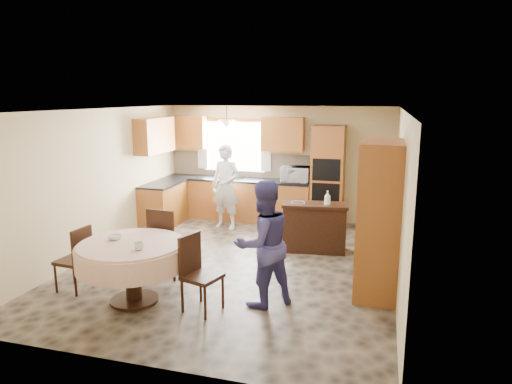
{
  "coord_description": "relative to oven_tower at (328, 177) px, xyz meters",
  "views": [
    {
      "loc": [
        2.23,
        -6.74,
        2.71
      ],
      "look_at": [
        0.26,
        0.3,
        1.17
      ],
      "focal_mm": 32.0,
      "sensor_mm": 36.0,
      "label": 1
    }
  ],
  "objects": [
    {
      "name": "pendant",
      "position": [
        -2.15,
        -0.19,
        1.06
      ],
      "size": [
        0.36,
        0.36,
        0.18
      ],
      "primitive_type": "cone",
      "rotation": [
        3.14,
        0.0,
        0.0
      ],
      "color": "beige",
      "rests_on": "ceiling"
    },
    {
      "name": "base_cab_left",
      "position": [
        -3.35,
        -0.89,
        -0.62
      ],
      "size": [
        0.6,
        1.2,
        0.88
      ],
      "primitive_type": "cube",
      "color": "#B96331",
      "rests_on": "floor"
    },
    {
      "name": "cupboard",
      "position": [
        1.07,
        -3.14,
        0.0
      ],
      "size": [
        0.56,
        1.11,
        2.12
      ],
      "primitive_type": "cube",
      "color": "#B96331",
      "rests_on": "floor"
    },
    {
      "name": "cup_table",
      "position": [
        -1.79,
        -4.59,
        -0.19
      ],
      "size": [
        0.13,
        0.13,
        0.1
      ],
      "primitive_type": "imported",
      "rotation": [
        0.0,
        0.0,
        -0.09
      ],
      "color": "#B2B2B2",
      "rests_on": "dining_table"
    },
    {
      "name": "space_heater",
      "position": [
        1.05,
        -2.42,
        -0.82
      ],
      "size": [
        0.37,
        0.27,
        0.49
      ],
      "primitive_type": "cube",
      "rotation": [
        0.0,
        0.0,
        -0.06
      ],
      "color": "black",
      "rests_on": "floor"
    },
    {
      "name": "counter_left",
      "position": [
        -3.35,
        -0.89,
        -0.16
      ],
      "size": [
        0.64,
        1.2,
        0.04
      ],
      "primitive_type": "cube",
      "color": "black",
      "rests_on": "base_cab_left"
    },
    {
      "name": "framed_picture",
      "position": [
        1.32,
        -2.11,
        0.67
      ],
      "size": [
        0.06,
        0.64,
        0.53
      ],
      "color": "gold",
      "rests_on": "wall_right"
    },
    {
      "name": "curtain_right",
      "position": [
        -1.4,
        0.24,
        0.59
      ],
      "size": [
        0.22,
        0.02,
        1.15
      ],
      "primitive_type": "cube",
      "color": "white",
      "rests_on": "wall_back"
    },
    {
      "name": "ceiling",
      "position": [
        -1.15,
        -2.69,
        1.44
      ],
      "size": [
        5.0,
        6.0,
        0.01
      ],
      "primitive_type": "cube",
      "color": "white",
      "rests_on": "wall_back"
    },
    {
      "name": "wall_left",
      "position": [
        -3.65,
        -2.69,
        0.19
      ],
      "size": [
        0.02,
        6.0,
        2.5
      ],
      "primitive_type": "cube",
      "color": "tan",
      "rests_on": "floor"
    },
    {
      "name": "wall_cab_side",
      "position": [
        -3.48,
        -0.89,
        0.85
      ],
      "size": [
        0.33,
        1.2,
        0.72
      ],
      "primitive_type": "cube",
      "color": "#BF6E2F",
      "rests_on": "wall_left"
    },
    {
      "name": "person_dining",
      "position": [
        -0.35,
        -3.99,
        -0.22
      ],
      "size": [
        1.02,
        1.02,
        1.67
      ],
      "primitive_type": "imported",
      "rotation": [
        0.0,
        0.0,
        3.92
      ],
      "color": "#3E3B81",
      "rests_on": "floor"
    },
    {
      "name": "wall_back",
      "position": [
        -1.15,
        0.31,
        0.19
      ],
      "size": [
        5.0,
        0.02,
        2.5
      ],
      "primitive_type": "cube",
      "color": "tan",
      "rests_on": "floor"
    },
    {
      "name": "oven_upper",
      "position": [
        0.0,
        -0.31,
        0.19
      ],
      "size": [
        0.56,
        0.01,
        0.45
      ],
      "primitive_type": "cube",
      "color": "black",
      "rests_on": "oven_tower"
    },
    {
      "name": "oven_tower",
      "position": [
        0.0,
        0.0,
        0.0
      ],
      "size": [
        0.66,
        0.62,
        2.12
      ],
      "primitive_type": "cube",
      "color": "#B96331",
      "rests_on": "floor"
    },
    {
      "name": "bottle_sideboard",
      "position": [
        0.2,
        -1.69,
        -0.1
      ],
      "size": [
        0.12,
        0.12,
        0.29
      ],
      "primitive_type": "imported",
      "rotation": [
        0.0,
        0.0,
        -0.1
      ],
      "color": "silver",
      "rests_on": "sideboard"
    },
    {
      "name": "dining_table",
      "position": [
        -2.03,
        -4.38,
        -0.42
      ],
      "size": [
        1.44,
        1.44,
        0.82
      ],
      "color": "#331C0E",
      "rests_on": "floor"
    },
    {
      "name": "wall_right",
      "position": [
        1.35,
        -2.69,
        0.19
      ],
      "size": [
        0.02,
        6.0,
        2.5
      ],
      "primitive_type": "cube",
      "color": "tan",
      "rests_on": "floor"
    },
    {
      "name": "microwave",
      "position": [
        -0.69,
        -0.04,
        0.02
      ],
      "size": [
        0.62,
        0.45,
        0.33
      ],
      "primitive_type": "imported",
      "rotation": [
        0.0,
        0.0,
        0.08
      ],
      "color": "silver",
      "rests_on": "counter_back"
    },
    {
      "name": "wall_cab_left",
      "position": [
        -3.2,
        0.15,
        0.85
      ],
      "size": [
        0.85,
        0.33,
        0.72
      ],
      "primitive_type": "cube",
      "color": "#BF6E2F",
      "rests_on": "wall_back"
    },
    {
      "name": "wall_cab_right",
      "position": [
        -1.0,
        0.15,
        0.85
      ],
      "size": [
        0.9,
        0.33,
        0.72
      ],
      "primitive_type": "cube",
      "color": "#BF6E2F",
      "rests_on": "wall_back"
    },
    {
      "name": "window",
      "position": [
        -2.15,
        0.29,
        0.54
      ],
      "size": [
        1.4,
        0.03,
        1.1
      ],
      "primitive_type": "cube",
      "color": "white",
      "rests_on": "wall_back"
    },
    {
      "name": "base_cab_back",
      "position": [
        -2.0,
        0.01,
        -0.62
      ],
      "size": [
        3.3,
        0.6,
        0.88
      ],
      "primitive_type": "cube",
      "color": "#B96331",
      "rests_on": "floor"
    },
    {
      "name": "chair_back",
      "position": [
        -2.0,
        -3.48,
        -0.46
      ],
      "size": [
        0.51,
        0.51,
        1.08
      ],
      "rotation": [
        0.0,
        0.0,
        3.05
      ],
      "color": "#331C0E",
      "rests_on": "floor"
    },
    {
      "name": "counter_back",
      "position": [
        -2.0,
        0.01,
        -0.16
      ],
      "size": [
        3.3,
        0.64,
        0.04
      ],
      "primitive_type": "cube",
      "color": "black",
      "rests_on": "base_cab_back"
    },
    {
      "name": "floor",
      "position": [
        -1.15,
        -2.69,
        -1.06
      ],
      "size": [
        5.0,
        6.0,
        0.01
      ],
      "primitive_type": "cube",
      "color": "#71624F",
      "rests_on": "ground"
    },
    {
      "name": "backsplash",
      "position": [
        -2.0,
        0.3,
        0.12
      ],
      "size": [
        3.3,
        0.02,
        0.55
      ],
      "primitive_type": "cube",
      "color": "tan",
      "rests_on": "wall_back"
    },
    {
      "name": "chair_left",
      "position": [
        -2.97,
        -4.28,
        -0.55
      ],
      "size": [
        0.44,
        0.44,
        0.93
      ],
      "rotation": [
        0.0,
        0.0,
        -1.66
      ],
      "color": "#331C0E",
      "rests_on": "floor"
    },
    {
      "name": "wall_front",
      "position": [
        -1.15,
        -5.69,
        0.19
      ],
      "size": [
        5.0,
        0.02,
        2.5
      ],
      "primitive_type": "cube",
      "color": "tan",
      "rests_on": "floor"
    },
    {
      "name": "sideboard",
      "position": [
        -0.01,
        -1.69,
        -0.65
      ],
      "size": [
        1.18,
        0.59,
        0.81
      ],
      "primitive_type": "cube",
      "rotation": [
        0.0,
        0.0,
        0.11
      ],
      "color": "#331C0E",
      "rests_on": "floor"
    },
    {
      "name": "bowl_table",
      "position": [
        -2.32,
        -4.3,
        -0.21
      ],
      "size": [
        0.24,
        0.24,
        0.06
      ],
      "primitive_type": "imported",
      "rotation": [
        0.0,
        0.0,
        0.42
      ],
      "color": "#B2B2B2",
      "rests_on": "dining_table"
    },
    {
      "name": "curtain_left",
      "position": [
        -2.9,
        0.24,
        0.59
      ],
      "size": [
        0.22,
        0.02,
        1.15
      ],
      "primitive_type": "cube",
      "color": "white",
      "rests_on": "wall_back"
    },
    {
      "name": "person_sink",
      "position": [
        -2.01,
        -0.72,
        -0.19
      ],
      "size": [
        0.7,
        0.52,
        1.75
      ],
      "primitive_type": "imported",
      "rotation": [
        0.0,
        0.0,
        -0.18
      ],
      "color": "silver",
      "rests_on": "floor"
    },
    {
      "name": "chair_right",
      "position": [
        -1.12,
        -4.35,
        -0.51
      ],
      "size": [
        0.53,
        0.53,
        0.99
      ],
      "rotation": [
        0.0,
        0.0,
        1.28
      ],
      "color": "#331C0E",
      "rests_on": "floor"
    },
    {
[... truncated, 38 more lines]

